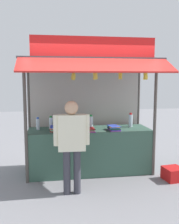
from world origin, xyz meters
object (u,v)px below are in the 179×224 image
at_px(magazine_stack_rear_center, 56,128).
at_px(vendor_person, 72,139).
at_px(water_bottle_front_right, 38,124).
at_px(banana_bunch_inner_left, 145,76).
at_px(water_bottle_back_right, 131,120).
at_px(magazine_stack_right, 75,128).
at_px(banana_bunch_leftmost, 73,76).
at_px(plastic_crate, 173,174).
at_px(magazine_stack_front_left, 89,130).
at_px(banana_bunch_inner_right, 95,75).
at_px(water_bottle_mid_left, 80,122).
at_px(water_bottle_center, 91,122).
at_px(banana_bunch_rightmost, 120,75).
at_px(water_bottle_left, 51,123).
at_px(magazine_stack_far_right, 114,128).

xyz_separation_m(magazine_stack_rear_center, vendor_person, (0.23, -0.90, 0.00)).
distance_m(water_bottle_front_right, banana_bunch_inner_left, 2.29).
bearing_deg(magazine_stack_rear_center, water_bottle_front_right, 155.52).
relative_size(water_bottle_back_right, magazine_stack_right, 0.98).
bearing_deg(water_bottle_front_right, vendor_person, -61.27).
height_order(banana_bunch_leftmost, banana_bunch_inner_left, same).
xyz_separation_m(banana_bunch_leftmost, plastic_crate, (1.86, -0.21, -1.83)).
distance_m(magazine_stack_front_left, banana_bunch_inner_right, 1.07).
distance_m(water_bottle_mid_left, banana_bunch_inner_right, 1.20).
bearing_deg(water_bottle_center, water_bottle_back_right, 6.17).
height_order(water_bottle_center, water_bottle_mid_left, water_bottle_center).
height_order(banana_bunch_rightmost, vendor_person, banana_bunch_rightmost).
distance_m(water_bottle_center, banana_bunch_leftmost, 1.11).
bearing_deg(water_bottle_center, water_bottle_front_right, 174.56).
distance_m(banana_bunch_leftmost, vendor_person, 1.12).
bearing_deg(magazine_stack_rear_center, magazine_stack_right, -7.17).
xyz_separation_m(water_bottle_front_right, banana_bunch_inner_right, (1.06, -0.59, 0.96)).
bearing_deg(water_bottle_back_right, water_bottle_mid_left, 174.39).
bearing_deg(water_bottle_left, magazine_stack_rear_center, -65.30).
height_order(water_bottle_mid_left, magazine_stack_far_right, water_bottle_mid_left).
distance_m(magazine_stack_far_right, magazine_stack_right, 0.77).
height_order(water_bottle_center, magazine_stack_right, water_bottle_center).
distance_m(banana_bunch_inner_right, plastic_crate, 2.37).
bearing_deg(magazine_stack_right, magazine_stack_rear_center, 172.83).
distance_m(water_bottle_mid_left, banana_bunch_leftmost, 1.18).
height_order(magazine_stack_front_left, magazine_stack_far_right, magazine_stack_far_right).
height_order(water_bottle_back_right, banana_bunch_inner_right, banana_bunch_inner_right).
bearing_deg(banana_bunch_leftmost, water_bottle_front_right, 138.46).
xyz_separation_m(water_bottle_front_right, magazine_stack_right, (0.73, -0.21, -0.07)).
xyz_separation_m(water_bottle_mid_left, banana_bunch_inner_left, (1.14, -0.69, 0.95)).
relative_size(magazine_stack_right, banana_bunch_leftmost, 1.12).
height_order(water_bottle_left, banana_bunch_inner_right, banana_bunch_inner_right).
bearing_deg(magazine_stack_far_right, banana_bunch_rightmost, -85.48).
relative_size(banana_bunch_rightmost, plastic_crate, 0.76).
distance_m(water_bottle_left, water_bottle_back_right, 1.67).
bearing_deg(magazine_stack_rear_center, water_bottle_mid_left, 27.27).
height_order(water_bottle_center, magazine_stack_rear_center, water_bottle_center).
height_order(banana_bunch_inner_right, vendor_person, banana_bunch_inner_right).
distance_m(water_bottle_center, banana_bunch_rightmost, 1.16).
bearing_deg(banana_bunch_inner_right, magazine_stack_front_left, 106.54).
height_order(water_bottle_back_right, magazine_stack_rear_center, water_bottle_back_right).
xyz_separation_m(water_bottle_left, plastic_crate, (2.27, -0.84, -0.90)).
bearing_deg(magazine_stack_right, banana_bunch_rightmost, -25.78).
bearing_deg(plastic_crate, vendor_person, -172.17).
bearing_deg(water_bottle_mid_left, magazine_stack_right, -112.92).
distance_m(water_bottle_left, magazine_stack_rear_center, 0.24).
height_order(magazine_stack_rear_center, banana_bunch_leftmost, banana_bunch_leftmost).
height_order(magazine_stack_rear_center, banana_bunch_inner_right, banana_bunch_inner_right).
xyz_separation_m(banana_bunch_rightmost, plastic_crate, (1.01, -0.20, -1.86)).
distance_m(magazine_stack_front_left, banana_bunch_inner_left, 1.48).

